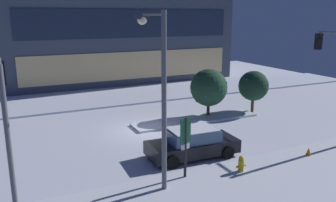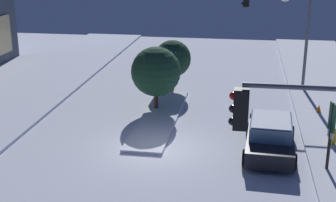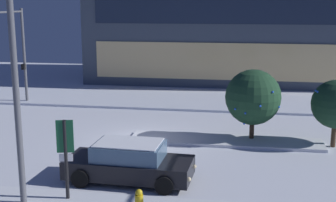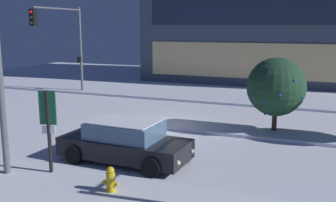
{
  "view_description": "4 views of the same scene",
  "coord_description": "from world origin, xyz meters",
  "px_view_note": "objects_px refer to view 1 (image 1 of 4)",
  "views": [
    {
      "loc": [
        -7.79,
        -19.35,
        7.02
      ],
      "look_at": [
        1.35,
        -0.2,
        1.81
      ],
      "focal_mm": 37.29,
      "sensor_mm": 36.0,
      "label": 1
    },
    {
      "loc": [
        -18.7,
        -3.62,
        8.43
      ],
      "look_at": [
        0.99,
        -0.38,
        1.89
      ],
      "focal_mm": 51.18,
      "sensor_mm": 36.0,
      "label": 2
    },
    {
      "loc": [
        4.48,
        -20.5,
        6.52
      ],
      "look_at": [
        1.28,
        -0.64,
        2.15
      ],
      "focal_mm": 49.37,
      "sensor_mm": 36.0,
      "label": 3
    },
    {
      "loc": [
        6.86,
        -16.69,
        4.81
      ],
      "look_at": [
        0.31,
        -0.13,
        1.34
      ],
      "focal_mm": 41.64,
      "sensor_mm": 36.0,
      "label": 4
    }
  ],
  "objects_px": {
    "car_near": "(192,143)",
    "decorated_tree_median": "(209,88)",
    "traffic_light_corner_near_left": "(4,104)",
    "construction_cone": "(308,153)",
    "decorated_tree_left_of_median": "(253,86)",
    "street_lamp_arched": "(157,74)",
    "parking_info_sign": "(185,141)",
    "fire_hydrant": "(241,165)"
  },
  "relations": [
    {
      "from": "traffic_light_corner_near_left",
      "to": "street_lamp_arched",
      "type": "height_order",
      "value": "street_lamp_arched"
    },
    {
      "from": "decorated_tree_left_of_median",
      "to": "traffic_light_corner_near_left",
      "type": "bearing_deg",
      "value": -159.58
    },
    {
      "from": "car_near",
      "to": "decorated_tree_left_of_median",
      "type": "bearing_deg",
      "value": 36.24
    },
    {
      "from": "construction_cone",
      "to": "street_lamp_arched",
      "type": "bearing_deg",
      "value": 173.95
    },
    {
      "from": "street_lamp_arched",
      "to": "construction_cone",
      "type": "height_order",
      "value": "street_lamp_arched"
    },
    {
      "from": "traffic_light_corner_near_left",
      "to": "street_lamp_arched",
      "type": "relative_size",
      "value": 0.76
    },
    {
      "from": "construction_cone",
      "to": "fire_hydrant",
      "type": "bearing_deg",
      "value": -179.48
    },
    {
      "from": "traffic_light_corner_near_left",
      "to": "construction_cone",
      "type": "xyz_separation_m",
      "value": [
        13.6,
        -1.98,
        -3.58
      ]
    },
    {
      "from": "decorated_tree_median",
      "to": "construction_cone",
      "type": "bearing_deg",
      "value": -85.49
    },
    {
      "from": "car_near",
      "to": "traffic_light_corner_near_left",
      "type": "relative_size",
      "value": 0.87
    },
    {
      "from": "traffic_light_corner_near_left",
      "to": "fire_hydrant",
      "type": "relative_size",
      "value": 6.29
    },
    {
      "from": "car_near",
      "to": "fire_hydrant",
      "type": "relative_size",
      "value": 5.46
    },
    {
      "from": "traffic_light_corner_near_left",
      "to": "construction_cone",
      "type": "relative_size",
      "value": 10.05
    },
    {
      "from": "decorated_tree_median",
      "to": "construction_cone",
      "type": "height_order",
      "value": "decorated_tree_median"
    },
    {
      "from": "street_lamp_arched",
      "to": "decorated_tree_median",
      "type": "distance_m",
      "value": 10.89
    },
    {
      "from": "car_near",
      "to": "traffic_light_corner_near_left",
      "type": "height_order",
      "value": "traffic_light_corner_near_left"
    },
    {
      "from": "decorated_tree_median",
      "to": "car_near",
      "type": "bearing_deg",
      "value": -128.19
    },
    {
      "from": "decorated_tree_left_of_median",
      "to": "construction_cone",
      "type": "relative_size",
      "value": 5.63
    },
    {
      "from": "street_lamp_arched",
      "to": "construction_cone",
      "type": "distance_m",
      "value": 9.19
    },
    {
      "from": "fire_hydrant",
      "to": "construction_cone",
      "type": "relative_size",
      "value": 1.6
    },
    {
      "from": "car_near",
      "to": "decorated_tree_median",
      "type": "distance_m",
      "value": 7.48
    },
    {
      "from": "decorated_tree_median",
      "to": "decorated_tree_left_of_median",
      "type": "bearing_deg",
      "value": -4.87
    },
    {
      "from": "traffic_light_corner_near_left",
      "to": "fire_hydrant",
      "type": "height_order",
      "value": "traffic_light_corner_near_left"
    },
    {
      "from": "parking_info_sign",
      "to": "decorated_tree_median",
      "type": "distance_m",
      "value": 10.0
    },
    {
      "from": "car_near",
      "to": "fire_hydrant",
      "type": "bearing_deg",
      "value": -67.61
    },
    {
      "from": "street_lamp_arched",
      "to": "fire_hydrant",
      "type": "relative_size",
      "value": 8.22
    },
    {
      "from": "decorated_tree_left_of_median",
      "to": "street_lamp_arched",
      "type": "bearing_deg",
      "value": -146.31
    },
    {
      "from": "parking_info_sign",
      "to": "construction_cone",
      "type": "height_order",
      "value": "parking_info_sign"
    },
    {
      "from": "fire_hydrant",
      "to": "car_near",
      "type": "bearing_deg",
      "value": 109.79
    },
    {
      "from": "decorated_tree_median",
      "to": "construction_cone",
      "type": "distance_m",
      "value": 8.7
    },
    {
      "from": "car_near",
      "to": "construction_cone",
      "type": "xyz_separation_m",
      "value": [
        5.21,
        -2.7,
        -0.44
      ]
    },
    {
      "from": "car_near",
      "to": "street_lamp_arched",
      "type": "height_order",
      "value": "street_lamp_arched"
    },
    {
      "from": "fire_hydrant",
      "to": "parking_info_sign",
      "type": "bearing_deg",
      "value": 166.65
    },
    {
      "from": "car_near",
      "to": "decorated_tree_left_of_median",
      "type": "distance_m",
      "value": 9.94
    },
    {
      "from": "parking_info_sign",
      "to": "decorated_tree_left_of_median",
      "type": "distance_m",
      "value": 12.38
    },
    {
      "from": "decorated_tree_median",
      "to": "street_lamp_arched",
      "type": "bearing_deg",
      "value": -133.78
    },
    {
      "from": "fire_hydrant",
      "to": "decorated_tree_left_of_median",
      "type": "height_order",
      "value": "decorated_tree_left_of_median"
    },
    {
      "from": "parking_info_sign",
      "to": "construction_cone",
      "type": "distance_m",
      "value": 6.96
    },
    {
      "from": "parking_info_sign",
      "to": "decorated_tree_median",
      "type": "height_order",
      "value": "decorated_tree_median"
    },
    {
      "from": "street_lamp_arched",
      "to": "car_near",
      "type": "bearing_deg",
      "value": -51.71
    },
    {
      "from": "street_lamp_arched",
      "to": "decorated_tree_left_of_median",
      "type": "height_order",
      "value": "street_lamp_arched"
    },
    {
      "from": "traffic_light_corner_near_left",
      "to": "fire_hydrant",
      "type": "xyz_separation_m",
      "value": [
        9.37,
        -2.02,
        -3.43
      ]
    }
  ]
}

